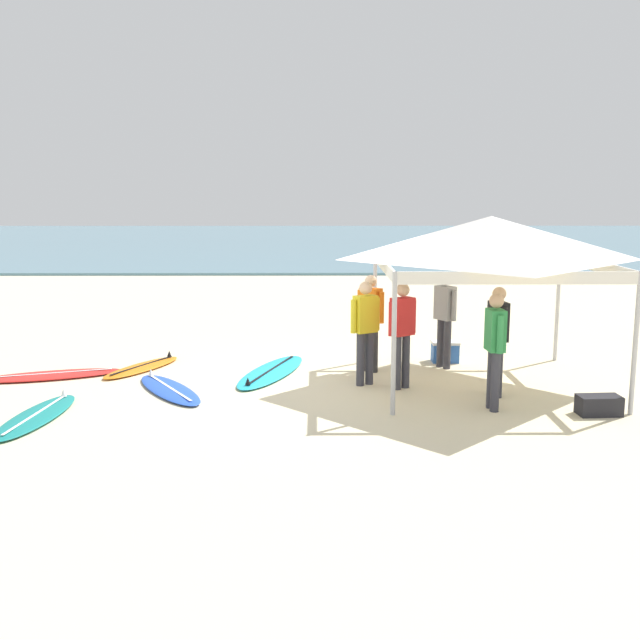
# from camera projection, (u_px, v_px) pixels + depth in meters

# --- Properties ---
(ground_plane) EXTENTS (80.00, 80.00, 0.00)m
(ground_plane) POSITION_uv_depth(u_px,v_px,m) (343.00, 385.00, 12.19)
(ground_plane) COLOR beige
(sea) EXTENTS (80.00, 36.00, 0.10)m
(sea) POSITION_uv_depth(u_px,v_px,m) (323.00, 241.00, 45.33)
(sea) COLOR #568499
(sea) RESTS_ON ground
(canopy_tent) EXTENTS (3.52, 3.52, 2.75)m
(canopy_tent) POSITION_uv_depth(u_px,v_px,m) (490.00, 239.00, 11.85)
(canopy_tent) COLOR #B7B7BC
(canopy_tent) RESTS_ON ground
(surfboard_blue) EXTENTS (1.61, 2.13, 0.19)m
(surfboard_blue) POSITION_uv_depth(u_px,v_px,m) (169.00, 389.00, 11.79)
(surfboard_blue) COLOR blue
(surfboard_blue) RESTS_ON ground
(surfboard_red) EXTENTS (2.52, 1.38, 0.19)m
(surfboard_red) POSITION_uv_depth(u_px,v_px,m) (49.00, 375.00, 12.67)
(surfboard_red) COLOR red
(surfboard_red) RESTS_ON ground
(surfboard_teal) EXTENTS (0.81, 2.23, 0.19)m
(surfboard_teal) POSITION_uv_depth(u_px,v_px,m) (37.00, 416.00, 10.41)
(surfboard_teal) COLOR #19847F
(surfboard_teal) RESTS_ON ground
(surfboard_cyan) EXTENTS (1.45, 2.67, 0.19)m
(surfboard_cyan) POSITION_uv_depth(u_px,v_px,m) (271.00, 372.00, 12.94)
(surfboard_cyan) COLOR #23B2CC
(surfboard_cyan) RESTS_ON ground
(surfboard_orange) EXTENTS (1.33, 1.92, 0.19)m
(surfboard_orange) POSITION_uv_depth(u_px,v_px,m) (142.00, 367.00, 13.25)
(surfboard_orange) COLOR orange
(surfboard_orange) RESTS_ON ground
(person_black) EXTENTS (0.27, 0.54, 1.71)m
(person_black) POSITION_uv_depth(u_px,v_px,m) (498.00, 334.00, 11.37)
(person_black) COLOR #383842
(person_black) RESTS_ON ground
(person_red) EXTENTS (0.47, 0.39, 1.71)m
(person_red) POSITION_uv_depth(u_px,v_px,m) (402.00, 328.00, 11.81)
(person_red) COLOR #383842
(person_red) RESTS_ON ground
(person_grey) EXTENTS (0.38, 0.48, 1.71)m
(person_grey) POSITION_uv_depth(u_px,v_px,m) (445.00, 314.00, 13.20)
(person_grey) COLOR #383842
(person_grey) RESTS_ON ground
(person_yellow) EXTENTS (0.49, 0.37, 1.71)m
(person_yellow) POSITION_uv_depth(u_px,v_px,m) (365.00, 326.00, 12.03)
(person_yellow) COLOR #383842
(person_yellow) RESTS_ON ground
(person_green) EXTENTS (0.24, 0.55, 1.71)m
(person_green) POSITION_uv_depth(u_px,v_px,m) (495.00, 343.00, 10.66)
(person_green) COLOR #383842
(person_green) RESTS_ON ground
(person_orange) EXTENTS (0.45, 0.40, 1.71)m
(person_orange) POSITION_uv_depth(u_px,v_px,m) (370.00, 316.00, 12.93)
(person_orange) COLOR #2D2D33
(person_orange) RESTS_ON ground
(gear_bag_near_tent) EXTENTS (0.62, 0.36, 0.28)m
(gear_bag_near_tent) POSITION_uv_depth(u_px,v_px,m) (599.00, 405.00, 10.56)
(gear_bag_near_tent) COLOR #232328
(gear_bag_near_tent) RESTS_ON ground
(cooler_box) EXTENTS (0.50, 0.36, 0.39)m
(cooler_box) POSITION_uv_depth(u_px,v_px,m) (445.00, 351.00, 13.79)
(cooler_box) COLOR #2D60B7
(cooler_box) RESTS_ON ground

